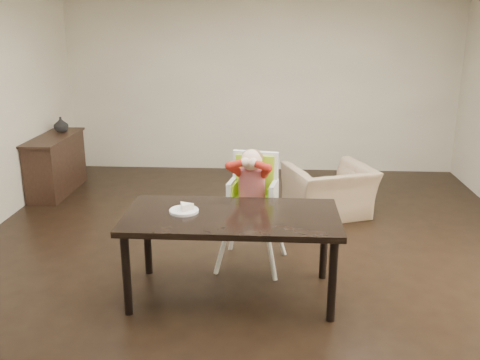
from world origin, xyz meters
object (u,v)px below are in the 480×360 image
at_px(sideboard, 56,164).
at_px(armchair, 329,183).
at_px(dining_table, 232,223).
at_px(high_chair, 252,184).

bearing_deg(sideboard, armchair, -10.94).
xyz_separation_m(dining_table, sideboard, (-2.64, 2.74, -0.27)).
distance_m(dining_table, sideboard, 3.81).
distance_m(armchair, sideboard, 3.73).
height_order(dining_table, armchair, armchair).
xyz_separation_m(dining_table, high_chair, (0.15, 0.65, 0.15)).
bearing_deg(armchair, high_chair, 37.02).
xyz_separation_m(armchair, sideboard, (-3.67, 0.71, -0.02)).
bearing_deg(sideboard, dining_table, -46.13).
height_order(armchair, sideboard, armchair).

